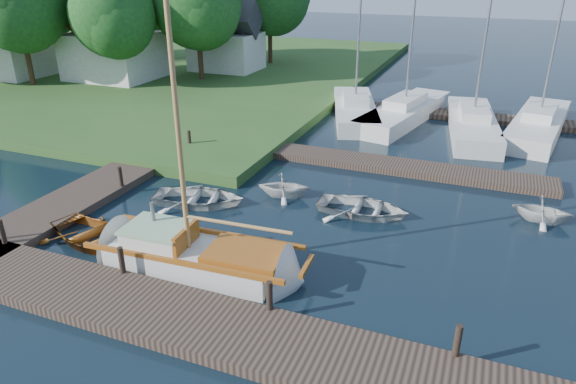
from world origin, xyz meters
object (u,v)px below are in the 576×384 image
at_px(dinghy, 90,232).
at_px(tender_d, 543,208).
at_px(tender_a, 199,195).
at_px(marina_boat_3, 538,123).
at_px(mooring_post_1, 122,260).
at_px(house_a, 113,44).
at_px(tree_2, 113,13).
at_px(sailboat, 201,259).
at_px(marina_boat_2, 473,122).
at_px(mooring_post_3, 458,341).
at_px(tree_5, 43,0).
at_px(mooring_post_0, 2,231).
at_px(tree_3, 197,2).
at_px(marina_boat_0, 355,108).
at_px(marina_boat_1, 405,111).
at_px(mooring_post_2, 269,296).
at_px(mooring_post_4, 120,176).
at_px(mooring_post_5, 189,139).
at_px(house_c, 226,42).
at_px(tender_c, 363,206).
at_px(house_b, 8,44).
at_px(tender_b, 284,184).

height_order(dinghy, tender_d, tender_d).
height_order(tender_a, marina_boat_3, marina_boat_3).
bearing_deg(mooring_post_1, house_a, 128.99).
distance_m(dinghy, tree_2, 22.13).
bearing_deg(sailboat, marina_boat_2, 65.84).
bearing_deg(tree_2, mooring_post_3, -38.44).
height_order(house_a, tree_5, tree_5).
bearing_deg(mooring_post_0, tree_3, 105.74).
height_order(marina_boat_0, marina_boat_3, marina_boat_3).
bearing_deg(marina_boat_1, mooring_post_1, 179.28).
distance_m(mooring_post_2, tree_3, 28.24).
distance_m(tree_3, tree_5, 16.13).
distance_m(mooring_post_4, house_a, 20.74).
xyz_separation_m(mooring_post_3, marina_boat_2, (-0.81, 18.33, -0.13)).
distance_m(mooring_post_5, house_c, 18.48).
bearing_deg(dinghy, marina_boat_1, -4.00).
xyz_separation_m(dinghy, marina_boat_3, (13.89, 18.07, 0.22)).
bearing_deg(tender_a, house_c, 12.12).
height_order(tender_c, marina_boat_2, marina_boat_2).
distance_m(marina_boat_0, tree_3, 14.35).
bearing_deg(mooring_post_2, tree_2, 135.67).
bearing_deg(mooring_post_5, mooring_post_3, -37.57).
xyz_separation_m(mooring_post_1, marina_boat_3, (11.43, 19.54, -0.13)).
distance_m(mooring_post_4, marina_boat_3, 21.20).
relative_size(mooring_post_1, mooring_post_3, 1.00).
bearing_deg(marina_boat_1, house_b, 102.88).
xyz_separation_m(mooring_post_1, tree_5, (-27.00, 25.05, 4.72)).
height_order(mooring_post_4, mooring_post_5, same).
height_order(marina_boat_1, marina_boat_2, marina_boat_2).
bearing_deg(tree_3, mooring_post_0, -74.26).
relative_size(mooring_post_0, house_b, 0.14).
relative_size(tender_d, marina_boat_1, 0.19).
bearing_deg(mooring_post_3, dinghy, 172.65).
bearing_deg(tree_3, mooring_post_1, -64.49).
bearing_deg(mooring_post_5, house_c, 112.38).
xyz_separation_m(mooring_post_0, mooring_post_2, (9.00, 0.00, 0.00)).
relative_size(mooring_post_1, house_a, 0.13).
height_order(sailboat, tree_3, tree_3).
distance_m(marina_boat_0, marina_boat_2, 6.55).
height_order(sailboat, house_a, sailboat).
bearing_deg(dinghy, marina_boat_2, -15.18).
bearing_deg(tender_b, mooring_post_4, 94.62).
height_order(sailboat, marina_boat_2, marina_boat_2).
bearing_deg(tree_2, marina_boat_0, -0.83).
relative_size(tender_c, marina_boat_2, 0.30).
height_order(sailboat, marina_boat_3, marina_boat_3).
height_order(marina_boat_2, tree_5, marina_boat_2).
bearing_deg(house_b, tree_3, 16.13).
bearing_deg(house_c, mooring_post_4, -72.35).
distance_m(house_b, tree_5, 6.90).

